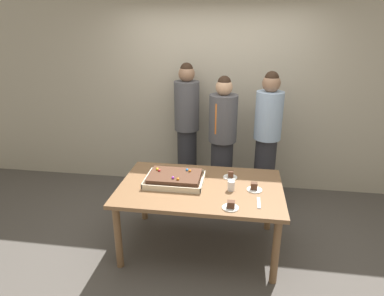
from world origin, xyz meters
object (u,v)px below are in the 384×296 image
(person_serving_front, at_px, (222,140))
(drink_cup_nearest, at_px, (231,186))
(sheet_cake, at_px, (175,178))
(plated_slice_near_left, at_px, (254,188))
(party_table, at_px, (200,193))
(cake_server_utensil, at_px, (259,203))
(plated_slice_near_right, at_px, (231,206))
(plated_slice_far_left, at_px, (230,176))
(person_green_shirt_behind, at_px, (187,127))
(person_striped_tie_right, at_px, (267,139))

(person_serving_front, bearing_deg, drink_cup_nearest, 31.96)
(drink_cup_nearest, distance_m, person_serving_front, 1.08)
(sheet_cake, height_order, plated_slice_near_left, sheet_cake)
(party_table, xyz_separation_m, person_serving_front, (0.15, 1.02, 0.23))
(drink_cup_nearest, distance_m, cake_server_utensil, 0.34)
(person_serving_front, bearing_deg, party_table, 15.05)
(plated_slice_near_left, distance_m, plated_slice_near_right, 0.44)
(plated_slice_far_left, xyz_separation_m, person_serving_front, (-0.14, 0.78, 0.13))
(plated_slice_near_left, bearing_deg, person_green_shirt_behind, 124.64)
(sheet_cake, bearing_deg, cake_server_utensil, -19.84)
(plated_slice_near_right, bearing_deg, person_green_shirt_behind, 111.86)
(plated_slice_near_left, relative_size, plated_slice_far_left, 1.00)
(plated_slice_far_left, xyz_separation_m, cake_server_utensil, (0.28, -0.50, -0.02))
(drink_cup_nearest, bearing_deg, person_striped_tie_right, 69.65)
(sheet_cake, relative_size, drink_cup_nearest, 5.94)
(party_table, relative_size, plated_slice_far_left, 10.95)
(sheet_cake, relative_size, cake_server_utensil, 2.97)
(party_table, xyz_separation_m, plated_slice_near_left, (0.54, -0.01, 0.10))
(person_serving_front, height_order, person_green_shirt_behind, person_green_shirt_behind)
(plated_slice_near_right, distance_m, plated_slice_far_left, 0.63)
(sheet_cake, distance_m, plated_slice_near_left, 0.81)
(drink_cup_nearest, relative_size, person_green_shirt_behind, 0.06)
(party_table, xyz_separation_m, drink_cup_nearest, (0.31, -0.05, 0.13))
(plated_slice_far_left, distance_m, drink_cup_nearest, 0.29)
(cake_server_utensil, bearing_deg, person_green_shirt_behind, 120.98)
(party_table, bearing_deg, plated_slice_near_left, -1.07)
(plated_slice_near_right, height_order, plated_slice_far_left, plated_slice_far_left)
(sheet_cake, xyz_separation_m, plated_slice_far_left, (0.56, 0.20, -0.02))
(person_green_shirt_behind, bearing_deg, person_serving_front, 60.25)
(sheet_cake, xyz_separation_m, cake_server_utensil, (0.84, -0.30, -0.04))
(plated_slice_near_left, bearing_deg, person_serving_front, 110.46)
(person_serving_front, distance_m, person_striped_tie_right, 0.55)
(plated_slice_near_right, bearing_deg, person_serving_front, 96.76)
(drink_cup_nearest, bearing_deg, sheet_cake, 171.31)
(party_table, xyz_separation_m, person_striped_tie_right, (0.70, 1.02, 0.27))
(party_table, bearing_deg, plated_slice_far_left, 39.33)
(person_serving_front, height_order, person_striped_tie_right, person_striped_tie_right)
(plated_slice_near_left, xyz_separation_m, person_serving_front, (-0.38, 1.03, 0.12))
(person_serving_front, bearing_deg, plated_slice_near_left, 44.05)
(plated_slice_near_right, bearing_deg, person_striped_tie_right, 74.74)
(person_striped_tie_right, bearing_deg, person_green_shirt_behind, -58.06)
(sheet_cake, distance_m, person_serving_front, 1.07)
(sheet_cake, bearing_deg, plated_slice_near_right, -36.22)
(plated_slice_far_left, height_order, cake_server_utensil, plated_slice_far_left)
(plated_slice_near_left, distance_m, cake_server_utensil, 0.25)
(plated_slice_near_left, relative_size, drink_cup_nearest, 1.50)
(plated_slice_near_right, xyz_separation_m, cake_server_utensil, (0.25, 0.13, -0.02))
(person_green_shirt_behind, bearing_deg, plated_slice_far_left, 28.49)
(plated_slice_far_left, bearing_deg, person_green_shirt_behind, 121.84)
(plated_slice_near_right, xyz_separation_m, person_green_shirt_behind, (-0.66, 1.65, 0.20))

